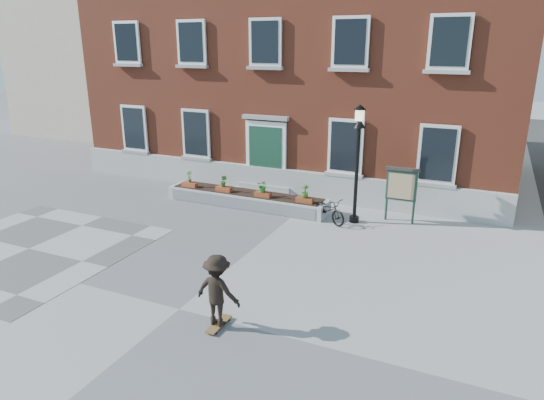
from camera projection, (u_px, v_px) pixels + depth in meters
The scene contains 9 objects.
ground at pixel (179, 309), 11.00m from camera, with size 100.00×100.00×0.00m, color gray.
checker_patch at pixel (29, 249), 14.23m from camera, with size 6.00×6.00×0.01m, color #535456.
distant_building at pixel (124, 32), 33.42m from camera, with size 10.00×12.00×13.00m, color #C2B39C.
bicycle at pixel (327, 210), 16.28m from camera, with size 0.57×1.64×0.86m, color black.
brick_building at pixel (313, 31), 21.96m from camera, with size 18.40×10.85×12.60m.
planter_assembly at pixel (246, 198), 17.91m from camera, with size 6.20×1.12×1.15m.
lamp_post at pixel (358, 148), 15.62m from camera, with size 0.40×0.40×3.93m.
notice_board at pixel (402, 186), 16.05m from camera, with size 1.10×0.16×1.87m.
skateboarder at pixel (217, 291), 10.07m from camera, with size 1.03×0.78×1.65m.
Camera 1 is at (5.94, -7.96, 5.75)m, focal length 32.00 mm.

